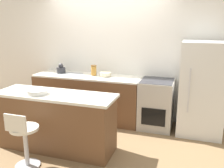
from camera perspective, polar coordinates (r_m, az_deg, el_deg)
name	(u,v)px	position (r m, az deg, el deg)	size (l,w,h in m)	color
ground_plane	(97,126)	(4.85, -3.51, -9.61)	(14.00, 14.00, 0.00)	#8E704C
wall_back	(108,54)	(5.12, -0.88, 6.88)	(8.00, 0.06, 2.60)	white
back_counter	(88,97)	(5.10, -5.58, -3.00)	(2.16, 0.64, 0.91)	brown
kitchen_island	(56,121)	(4.00, -12.61, -8.32)	(1.87, 0.60, 0.90)	brown
oven_range	(156,104)	(4.74, 10.07, -4.51)	(0.60, 0.66, 0.91)	#B7B2A8
refrigerator	(202,89)	(4.59, 19.82, -1.06)	(0.75, 0.70, 1.63)	silver
stool_chair	(24,140)	(3.63, -19.42, -11.91)	(0.38, 0.38, 0.82)	#B7B7BC
kettle	(61,69)	(5.28, -11.58, 3.34)	(0.18, 0.18, 0.20)	#333338
mixing_bowl	(106,74)	(4.89, -1.48, 2.28)	(0.22, 0.22, 0.08)	beige
canister_jar	(94,70)	(4.96, -4.19, 3.17)	(0.11, 0.11, 0.20)	#B77F33
fruit_bowl	(37,92)	(3.88, -16.68, -1.71)	(0.31, 0.31, 0.07)	white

